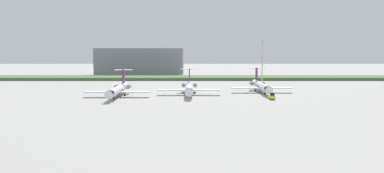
% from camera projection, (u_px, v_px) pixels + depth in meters
% --- Properties ---
extents(ground_plane, '(500.00, 500.00, 0.00)m').
position_uv_depth(ground_plane, '(192.00, 88.00, 160.43)').
color(ground_plane, '#9E9B96').
extents(grass_berm, '(320.00, 20.00, 1.60)m').
position_uv_depth(grass_berm, '(192.00, 78.00, 206.58)').
color(grass_berm, '#4C6B38').
rests_on(grass_berm, ground).
extents(regional_jet_nearest, '(22.81, 31.00, 9.00)m').
position_uv_depth(regional_jet_nearest, '(119.00, 89.00, 132.89)').
color(regional_jet_nearest, white).
rests_on(regional_jet_nearest, ground).
extents(regional_jet_second, '(22.81, 31.00, 9.00)m').
position_uv_depth(regional_jet_second, '(190.00, 88.00, 138.79)').
color(regional_jet_second, white).
rests_on(regional_jet_second, ground).
extents(regional_jet_third, '(22.81, 31.00, 9.00)m').
position_uv_depth(regional_jet_third, '(262.00, 86.00, 145.83)').
color(regional_jet_third, white).
rests_on(regional_jet_third, ground).
extents(antenna_mast, '(4.40, 0.50, 20.31)m').
position_uv_depth(antenna_mast, '(263.00, 67.00, 174.96)').
color(antenna_mast, '#B2B2B7').
rests_on(antenna_mast, ground).
extents(distant_hangar, '(53.80, 27.83, 16.96)m').
position_uv_depth(distant_hangar, '(142.00, 61.00, 241.50)').
color(distant_hangar, gray).
rests_on(distant_hangar, ground).
extents(baggage_tug, '(1.72, 3.20, 2.30)m').
position_uv_depth(baggage_tug, '(272.00, 96.00, 125.39)').
color(baggage_tug, yellow).
rests_on(baggage_tug, ground).
extents(safety_cone_front_marker, '(0.44, 0.44, 0.55)m').
position_uv_depth(safety_cone_front_marker, '(189.00, 101.00, 119.88)').
color(safety_cone_front_marker, orange).
rests_on(safety_cone_front_marker, ground).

